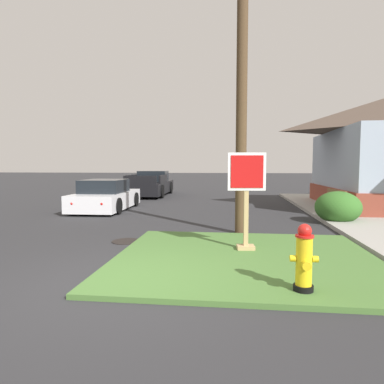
{
  "coord_description": "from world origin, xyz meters",
  "views": [
    {
      "loc": [
        1.66,
        -4.88,
        1.81
      ],
      "look_at": [
        0.68,
        3.37,
        1.17
      ],
      "focal_mm": 31.93,
      "sensor_mm": 36.0,
      "label": 1
    }
  ],
  "objects_px": {
    "stop_sign": "(246,202)",
    "manhole_cover": "(127,241)",
    "fire_hydrant": "(304,259)",
    "street_bench": "(340,200)",
    "pickup_truck_black": "(151,185)",
    "utility_pole": "(242,38)",
    "parked_sedan_white": "(106,197)"
  },
  "relations": [
    {
      "from": "fire_hydrant",
      "to": "stop_sign",
      "type": "height_order",
      "value": "stop_sign"
    },
    {
      "from": "stop_sign",
      "to": "pickup_truck_black",
      "type": "distance_m",
      "value": 14.22
    },
    {
      "from": "stop_sign",
      "to": "manhole_cover",
      "type": "distance_m",
      "value": 3.07
    },
    {
      "from": "fire_hydrant",
      "to": "pickup_truck_black",
      "type": "distance_m",
      "value": 16.59
    },
    {
      "from": "fire_hydrant",
      "to": "parked_sedan_white",
      "type": "distance_m",
      "value": 10.6
    },
    {
      "from": "utility_pole",
      "to": "pickup_truck_black",
      "type": "bearing_deg",
      "value": 114.7
    },
    {
      "from": "manhole_cover",
      "to": "utility_pole",
      "type": "distance_m",
      "value": 5.89
    },
    {
      "from": "street_bench",
      "to": "utility_pole",
      "type": "height_order",
      "value": "utility_pole"
    },
    {
      "from": "parked_sedan_white",
      "to": "pickup_truck_black",
      "type": "bearing_deg",
      "value": 88.09
    },
    {
      "from": "fire_hydrant",
      "to": "parked_sedan_white",
      "type": "relative_size",
      "value": 0.22
    },
    {
      "from": "fire_hydrant",
      "to": "street_bench",
      "type": "height_order",
      "value": "fire_hydrant"
    },
    {
      "from": "stop_sign",
      "to": "street_bench",
      "type": "relative_size",
      "value": 1.13
    },
    {
      "from": "parked_sedan_white",
      "to": "utility_pole",
      "type": "relative_size",
      "value": 0.43
    },
    {
      "from": "stop_sign",
      "to": "street_bench",
      "type": "xyz_separation_m",
      "value": [
        3.46,
        5.41,
        -0.47
      ]
    },
    {
      "from": "manhole_cover",
      "to": "parked_sedan_white",
      "type": "height_order",
      "value": "parked_sedan_white"
    },
    {
      "from": "stop_sign",
      "to": "manhole_cover",
      "type": "xyz_separation_m",
      "value": [
        -2.79,
        0.75,
        -1.05
      ]
    },
    {
      "from": "pickup_truck_black",
      "to": "manhole_cover",
      "type": "bearing_deg",
      "value": -79.04
    },
    {
      "from": "manhole_cover",
      "to": "utility_pole",
      "type": "height_order",
      "value": "utility_pole"
    },
    {
      "from": "pickup_truck_black",
      "to": "utility_pole",
      "type": "bearing_deg",
      "value": -65.3
    },
    {
      "from": "fire_hydrant",
      "to": "pickup_truck_black",
      "type": "xyz_separation_m",
      "value": [
        -5.91,
        15.51,
        0.09
      ]
    },
    {
      "from": "fire_hydrant",
      "to": "parked_sedan_white",
      "type": "height_order",
      "value": "parked_sedan_white"
    },
    {
      "from": "stop_sign",
      "to": "utility_pole",
      "type": "bearing_deg",
      "value": 91.89
    },
    {
      "from": "fire_hydrant",
      "to": "utility_pole",
      "type": "height_order",
      "value": "utility_pole"
    },
    {
      "from": "fire_hydrant",
      "to": "street_bench",
      "type": "relative_size",
      "value": 0.53
    },
    {
      "from": "manhole_cover",
      "to": "pickup_truck_black",
      "type": "bearing_deg",
      "value": 100.96
    },
    {
      "from": "stop_sign",
      "to": "utility_pole",
      "type": "xyz_separation_m",
      "value": [
        -0.07,
        2.06,
        4.01
      ]
    },
    {
      "from": "pickup_truck_black",
      "to": "street_bench",
      "type": "xyz_separation_m",
      "value": [
        8.67,
        -7.82,
        -0.02
      ]
    },
    {
      "from": "parked_sedan_white",
      "to": "street_bench",
      "type": "bearing_deg",
      "value": -6.08
    },
    {
      "from": "street_bench",
      "to": "manhole_cover",
      "type": "bearing_deg",
      "value": -143.33
    },
    {
      "from": "parked_sedan_white",
      "to": "street_bench",
      "type": "height_order",
      "value": "parked_sedan_white"
    },
    {
      "from": "utility_pole",
      "to": "stop_sign",
      "type": "bearing_deg",
      "value": -88.11
    },
    {
      "from": "fire_hydrant",
      "to": "stop_sign",
      "type": "xyz_separation_m",
      "value": [
        -0.7,
        2.28,
        0.53
      ]
    }
  ]
}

